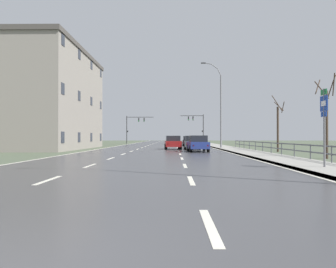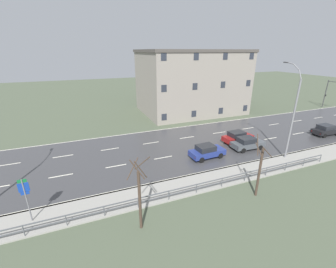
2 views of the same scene
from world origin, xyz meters
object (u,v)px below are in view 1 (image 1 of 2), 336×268
(car_distant, at_px, (188,141))
(car_far_left, at_px, (173,142))
(highway_sign, at_px, (324,118))
(traffic_signal_right, at_px, (198,124))
(car_mid_centre, at_px, (198,143))
(street_lamp_midground, at_px, (220,106))
(brick_building, at_px, (30,100))
(car_near_right, at_px, (192,142))
(traffic_signal_left, at_px, (134,124))

(car_distant, bearing_deg, car_far_left, -98.34)
(highway_sign, height_order, traffic_signal_right, traffic_signal_right)
(traffic_signal_right, xyz_separation_m, car_distant, (-2.59, -14.71, -3.29))
(highway_sign, relative_size, car_mid_centre, 0.85)
(street_lamp_midground, relative_size, car_mid_centre, 2.52)
(car_distant, relative_size, brick_building, 0.22)
(car_mid_centre, bearing_deg, street_lamp_midground, 65.28)
(car_distant, bearing_deg, car_near_right, -89.33)
(car_far_left, relative_size, brick_building, 0.22)
(car_far_left, bearing_deg, car_distant, 76.73)
(traffic_signal_right, height_order, car_mid_centre, traffic_signal_right)
(car_far_left, xyz_separation_m, car_near_right, (2.20, -0.21, 0.00))
(traffic_signal_left, bearing_deg, street_lamp_midground, -63.84)
(car_distant, relative_size, car_near_right, 1.00)
(traffic_signal_right, xyz_separation_m, car_far_left, (-5.02, -28.55, -3.29))
(car_distant, bearing_deg, car_mid_centre, -88.50)
(car_far_left, bearing_deg, brick_building, 170.95)
(highway_sign, height_order, car_mid_centre, highway_sign)
(highway_sign, xyz_separation_m, car_near_right, (-4.45, 23.03, -1.48))
(car_near_right, height_order, brick_building, brick_building)
(traffic_signal_right, xyz_separation_m, car_near_right, (-2.82, -28.75, -3.29))
(car_mid_centre, height_order, brick_building, brick_building)
(traffic_signal_left, xyz_separation_m, brick_building, (-9.21, -28.70, 1.88))
(traffic_signal_right, height_order, brick_building, brick_building)
(car_mid_centre, bearing_deg, car_near_right, 88.76)
(traffic_signal_right, height_order, car_distant, traffic_signal_right)
(brick_building, bearing_deg, car_far_left, -5.72)
(street_lamp_midground, bearing_deg, car_near_right, -145.88)
(car_distant, distance_m, brick_building, 23.79)
(car_distant, height_order, car_near_right, same)
(traffic_signal_right, height_order, car_far_left, traffic_signal_right)
(car_near_right, height_order, car_mid_centre, same)
(traffic_signal_right, distance_m, traffic_signal_left, 13.35)
(street_lamp_midground, distance_m, car_mid_centre, 9.96)
(brick_building, bearing_deg, car_mid_centre, -21.79)
(highway_sign, distance_m, car_far_left, 24.21)
(traffic_signal_left, bearing_deg, car_mid_centre, -73.87)
(street_lamp_midground, height_order, car_far_left, street_lamp_midground)
(traffic_signal_left, bearing_deg, traffic_signal_right, -8.19)
(traffic_signal_left, relative_size, brick_building, 0.30)
(traffic_signal_left, distance_m, car_distant, 19.98)
(car_distant, distance_m, car_mid_centre, 20.01)
(brick_building, bearing_deg, highway_sign, -46.08)
(highway_sign, distance_m, car_mid_centre, 17.65)
(street_lamp_midground, height_order, highway_sign, street_lamp_midground)
(highway_sign, relative_size, traffic_signal_right, 0.59)
(brick_building, bearing_deg, street_lamp_midground, 1.04)
(highway_sign, relative_size, car_distant, 0.86)
(car_distant, xyz_separation_m, brick_building, (-19.83, -12.10, 5.13))
(traffic_signal_left, xyz_separation_m, car_near_right, (10.40, -30.66, -3.25))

